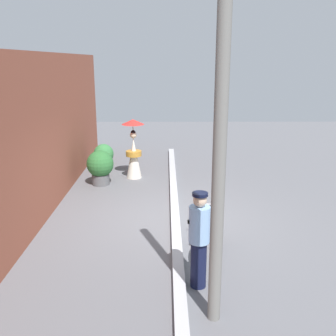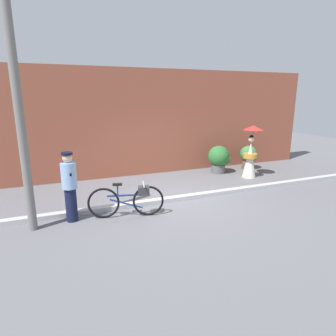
% 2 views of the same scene
% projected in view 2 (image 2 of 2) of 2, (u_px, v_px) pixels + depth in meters
% --- Properties ---
extents(ground_plane, '(30.00, 30.00, 0.00)m').
position_uv_depth(ground_plane, '(176.00, 201.00, 7.99)').
color(ground_plane, slate).
extents(building_wall, '(14.00, 0.40, 3.79)m').
position_uv_depth(building_wall, '(142.00, 123.00, 10.40)').
color(building_wall, brown).
rests_on(building_wall, ground_plane).
extents(sidewalk_curb, '(14.00, 0.20, 0.12)m').
position_uv_depth(sidewalk_curb, '(176.00, 199.00, 7.97)').
color(sidewalk_curb, '#B2B2B7').
rests_on(sidewalk_curb, ground_plane).
extents(bicycle_near_officer, '(1.78, 0.56, 0.85)m').
position_uv_depth(bicycle_near_officer, '(129.00, 200.00, 6.83)').
color(bicycle_near_officer, black).
rests_on(bicycle_near_officer, ground_plane).
extents(person_officer, '(0.34, 0.38, 1.63)m').
position_uv_depth(person_officer, '(70.00, 185.00, 6.50)').
color(person_officer, '#141938').
rests_on(person_officer, ground_plane).
extents(person_with_parasol, '(0.70, 0.70, 1.85)m').
position_uv_depth(person_with_parasol, '(251.00, 153.00, 10.10)').
color(person_with_parasol, silver).
rests_on(person_with_parasol, ground_plane).
extents(potted_plant_by_door, '(0.82, 0.80, 1.04)m').
position_uv_depth(potted_plant_by_door, '(219.00, 158.00, 10.76)').
color(potted_plant_by_door, '#59595B').
rests_on(potted_plant_by_door, ground_plane).
extents(potted_plant_small, '(0.68, 0.66, 0.93)m').
position_uv_depth(potted_plant_small, '(249.00, 156.00, 11.41)').
color(potted_plant_small, brown).
rests_on(potted_plant_small, ground_plane).
extents(utility_pole, '(0.18, 0.18, 4.80)m').
position_uv_depth(utility_pole, '(20.00, 119.00, 5.68)').
color(utility_pole, slate).
rests_on(utility_pole, ground_plane).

